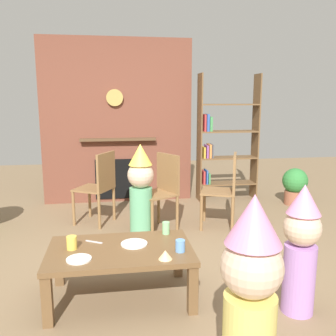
% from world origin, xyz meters
% --- Properties ---
extents(ground_plane, '(12.00, 12.00, 0.00)m').
position_xyz_m(ground_plane, '(0.00, 0.00, 0.00)').
color(ground_plane, '#846B4C').
extents(brick_fireplace_feature, '(2.20, 0.28, 2.40)m').
position_xyz_m(brick_fireplace_feature, '(-0.27, 2.60, 1.19)').
color(brick_fireplace_feature, brown).
rests_on(brick_fireplace_feature, ground_plane).
extents(bookshelf, '(0.90, 0.28, 1.90)m').
position_xyz_m(bookshelf, '(1.30, 2.40, 0.89)').
color(bookshelf, brown).
rests_on(bookshelf, ground_plane).
extents(coffee_table, '(1.10, 0.67, 0.41)m').
position_xyz_m(coffee_table, '(-0.32, -0.26, 0.35)').
color(coffee_table, brown).
rests_on(coffee_table, ground_plane).
extents(paper_cup_near_left, '(0.08, 0.08, 0.10)m').
position_xyz_m(paper_cup_near_left, '(-0.69, -0.22, 0.46)').
color(paper_cup_near_left, '#F2CC4C').
rests_on(paper_cup_near_left, coffee_table).
extents(paper_cup_near_right, '(0.06, 0.06, 0.10)m').
position_xyz_m(paper_cup_near_right, '(0.07, -0.01, 0.46)').
color(paper_cup_near_right, '#8CD18C').
rests_on(paper_cup_near_right, coffee_table).
extents(paper_cup_center, '(0.07, 0.07, 0.09)m').
position_xyz_m(paper_cup_center, '(0.12, -0.39, 0.45)').
color(paper_cup_center, '#669EE0').
rests_on(paper_cup_center, coffee_table).
extents(paper_plate_front, '(0.21, 0.21, 0.01)m').
position_xyz_m(paper_plate_front, '(-0.21, -0.20, 0.42)').
color(paper_plate_front, white).
rests_on(paper_plate_front, coffee_table).
extents(paper_plate_rear, '(0.18, 0.18, 0.01)m').
position_xyz_m(paper_plate_rear, '(-0.62, -0.43, 0.42)').
color(paper_plate_rear, white).
rests_on(paper_plate_rear, coffee_table).
extents(birthday_cake_slice, '(0.10, 0.10, 0.06)m').
position_xyz_m(birthday_cake_slice, '(-0.01, -0.50, 0.44)').
color(birthday_cake_slice, '#EAC68C').
rests_on(birthday_cake_slice, coffee_table).
extents(table_fork, '(0.14, 0.09, 0.01)m').
position_xyz_m(table_fork, '(-0.53, -0.11, 0.41)').
color(table_fork, silver).
rests_on(table_fork, coffee_table).
extents(child_with_cone_hat, '(0.30, 0.30, 1.10)m').
position_xyz_m(child_with_cone_hat, '(0.28, -1.37, 0.58)').
color(child_with_cone_hat, '#E0CC66').
rests_on(child_with_cone_hat, ground_plane).
extents(child_in_pink, '(0.26, 0.26, 0.96)m').
position_xyz_m(child_in_pink, '(0.94, -0.65, 0.51)').
color(child_in_pink, '#B27FCC').
rests_on(child_in_pink, ground_plane).
extents(child_by_the_chairs, '(0.29, 0.29, 1.05)m').
position_xyz_m(child_by_the_chairs, '(-0.06, 1.03, 0.56)').
color(child_by_the_chairs, '#66B27F').
rests_on(child_by_the_chairs, ground_plane).
extents(dining_chair_left, '(0.54, 0.54, 0.90)m').
position_xyz_m(dining_chair_left, '(-0.52, 1.53, 0.51)').
color(dining_chair_left, olive).
rests_on(dining_chair_left, ground_plane).
extents(dining_chair_middle, '(0.55, 0.55, 0.90)m').
position_xyz_m(dining_chair_middle, '(0.20, 1.22, 0.51)').
color(dining_chair_middle, olive).
rests_on(dining_chair_middle, ground_plane).
extents(dining_chair_right, '(0.51, 0.51, 0.90)m').
position_xyz_m(dining_chair_right, '(0.97, 1.16, 0.51)').
color(dining_chair_right, olive).
rests_on(dining_chair_right, ground_plane).
extents(potted_plant_tall, '(0.36, 0.36, 0.54)m').
position_xyz_m(potted_plant_tall, '(2.28, 1.96, 0.29)').
color(potted_plant_tall, '#9E5B42').
rests_on(potted_plant_tall, ground_plane).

